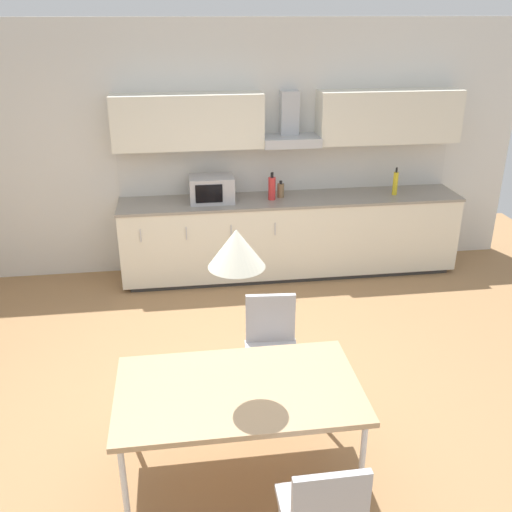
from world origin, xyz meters
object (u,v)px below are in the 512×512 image
at_px(chair_far_right, 271,340).
at_px(chair_near_right, 324,512).
at_px(bottle_yellow, 395,183).
at_px(microwave, 212,189).
at_px(bottle_brown, 281,190).
at_px(bottle_red, 272,188).
at_px(pendant_lamp, 236,248).
at_px(dining_table, 239,393).

distance_m(chair_far_right, chair_near_right, 1.63).
distance_m(bottle_yellow, chair_far_right, 2.94).
distance_m(microwave, bottle_brown, 0.78).
bearing_deg(bottle_brown, bottle_red, -148.39).
height_order(microwave, chair_near_right, microwave).
height_order(bottle_brown, bottle_red, bottle_red).
bearing_deg(chair_near_right, bottle_red, 84.35).
xyz_separation_m(bottle_yellow, pendant_lamp, (-2.14, -3.09, 0.60)).
relative_size(chair_near_right, pendant_lamp, 2.72).
distance_m(bottle_red, pendant_lamp, 3.25).
distance_m(microwave, chair_near_right, 3.99).
bearing_deg(dining_table, bottle_red, 76.88).
bearing_deg(chair_far_right, chair_near_right, -90.19).
height_order(bottle_brown, chair_near_right, bottle_brown).
height_order(microwave, pendant_lamp, pendant_lamp).
height_order(bottle_yellow, pendant_lamp, pendant_lamp).
xyz_separation_m(chair_far_right, pendant_lamp, (-0.34, -0.82, 1.12)).
distance_m(bottle_brown, bottle_yellow, 1.30).
height_order(bottle_brown, pendant_lamp, pendant_lamp).
xyz_separation_m(bottle_yellow, bottle_red, (-1.41, 0.02, -0.00)).
height_order(bottle_yellow, bottle_red, bottle_yellow).
bearing_deg(pendant_lamp, bottle_red, 76.88).
xyz_separation_m(bottle_red, chair_near_right, (-0.39, -3.92, -0.51)).
bearing_deg(dining_table, bottle_yellow, 55.37).
height_order(bottle_brown, chair_far_right, bottle_brown).
distance_m(bottle_brown, chair_far_right, 2.46).
xyz_separation_m(bottle_brown, bottle_red, (-0.11, -0.07, 0.05)).
bearing_deg(bottle_yellow, chair_near_right, -114.72).
distance_m(bottle_yellow, chair_near_right, 4.33).
xyz_separation_m(bottle_brown, bottle_yellow, (1.30, -0.09, 0.05)).
bearing_deg(dining_table, chair_near_right, -67.59).
xyz_separation_m(bottle_brown, dining_table, (-0.84, -3.18, -0.31)).
relative_size(bottle_brown, chair_near_right, 0.22).
bearing_deg(pendant_lamp, dining_table, 110.56).
bearing_deg(bottle_brown, chair_far_right, -101.81).
height_order(microwave, chair_far_right, microwave).
bearing_deg(chair_far_right, microwave, 96.86).
bearing_deg(dining_table, microwave, 88.85).
height_order(bottle_red, chair_far_right, bottle_red).
bearing_deg(microwave, bottle_red, -2.18).
distance_m(microwave, chair_far_right, 2.39).
bearing_deg(chair_far_right, bottle_red, 80.53).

